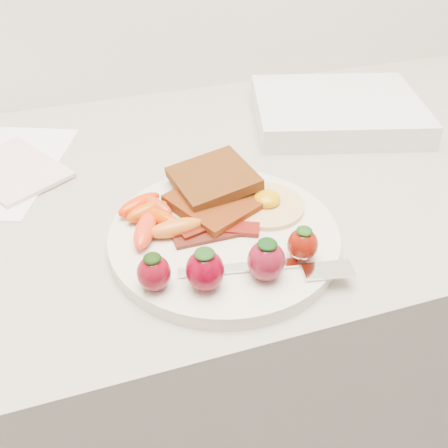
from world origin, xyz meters
name	(u,v)px	position (x,y,z in m)	size (l,w,h in m)	color
counter	(203,369)	(0.00, 1.70, 0.45)	(2.00, 0.60, 0.90)	gray
plate	(224,237)	(0.00, 1.56, 0.91)	(0.27, 0.27, 0.02)	silver
toast_lower	(217,201)	(0.00, 1.60, 0.93)	(0.10, 0.10, 0.01)	#3A1A09
toast_upper	(213,178)	(0.01, 1.64, 0.94)	(0.10, 0.10, 0.01)	#49200D
fried_egg	(266,204)	(0.06, 1.58, 0.92)	(0.12, 0.12, 0.02)	beige
bacon_strips	(215,228)	(-0.01, 1.56, 0.92)	(0.10, 0.06, 0.01)	#35120B
baby_carrots	(154,217)	(-0.08, 1.59, 0.93)	(0.10, 0.11, 0.02)	#BE4704
strawberries	(232,262)	(-0.02, 1.48, 0.94)	(0.20, 0.06, 0.05)	maroon
fork	(279,269)	(0.03, 1.47, 0.92)	(0.18, 0.07, 0.00)	white
notepad	(13,170)	(-0.24, 1.79, 0.91)	(0.11, 0.15, 0.01)	beige
appliance	(337,110)	(0.27, 1.80, 0.92)	(0.27, 0.21, 0.04)	silver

